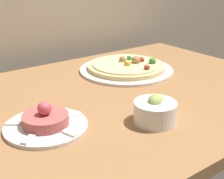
% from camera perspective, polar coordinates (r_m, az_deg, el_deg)
% --- Properties ---
extents(dining_table, '(1.37, 0.86, 0.76)m').
position_cam_1_polar(dining_table, '(1.02, -2.11, -6.44)').
color(dining_table, olive).
rests_on(dining_table, ground_plane).
extents(pizza_plate, '(0.37, 0.37, 0.06)m').
position_cam_1_polar(pizza_plate, '(1.23, 2.68, 4.09)').
color(pizza_plate, silver).
rests_on(pizza_plate, dining_table).
extents(tartare_plate, '(0.21, 0.21, 0.07)m').
position_cam_1_polar(tartare_plate, '(0.81, -12.02, -5.92)').
color(tartare_plate, silver).
rests_on(tartare_plate, dining_table).
extents(small_bowl, '(0.11, 0.11, 0.07)m').
position_cam_1_polar(small_bowl, '(0.83, 7.87, -3.85)').
color(small_bowl, white).
rests_on(small_bowl, dining_table).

